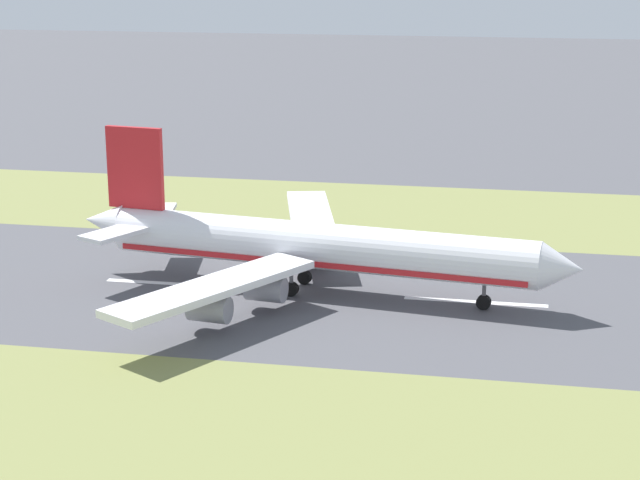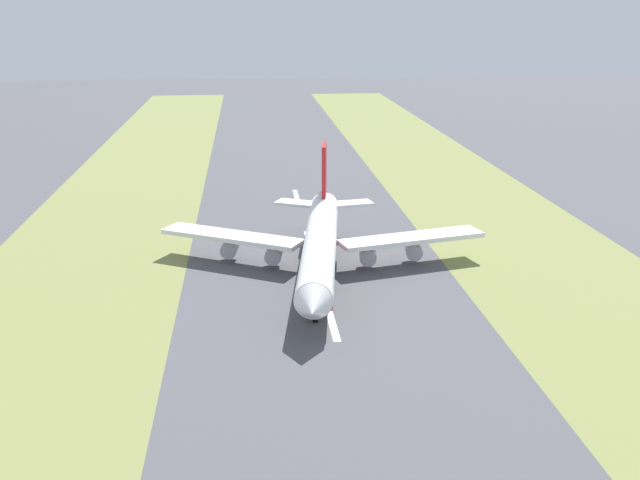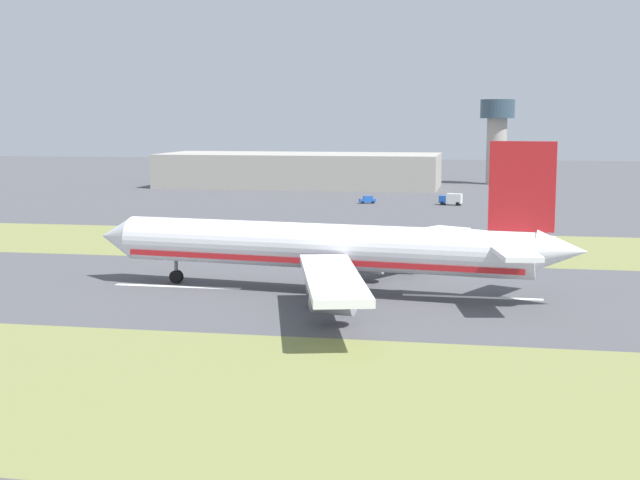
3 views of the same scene
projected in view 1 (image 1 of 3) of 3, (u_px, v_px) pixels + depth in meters
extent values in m
plane|color=#4C4C51|center=(286.00, 291.00, 138.94)|extent=(800.00, 800.00, 0.00)
cube|color=olive|center=(344.00, 209.00, 181.53)|extent=(40.00, 600.00, 0.01)
cube|color=olive|center=(178.00, 444.00, 96.35)|extent=(40.00, 600.00, 0.01)
cube|color=silver|center=(172.00, 284.00, 141.75)|extent=(1.20, 18.00, 0.01)
cube|color=silver|center=(475.00, 302.00, 134.53)|extent=(1.20, 18.00, 0.01)
cylinder|color=white|center=(320.00, 246.00, 136.68)|extent=(13.38, 56.30, 6.00)
cone|color=white|center=(562.00, 268.00, 127.40)|extent=(6.49, 5.74, 5.88)
cone|color=white|center=(105.00, 221.00, 145.91)|extent=(5.85, 6.62, 5.10)
cube|color=red|center=(320.00, 258.00, 137.13)|extent=(12.78, 54.04, 0.70)
cube|color=white|center=(311.00, 216.00, 155.12)|extent=(29.58, 13.01, 0.90)
cube|color=white|center=(213.00, 287.00, 123.13)|extent=(28.18, 19.55, 0.90)
cylinder|color=#93939E|center=(313.00, 250.00, 147.03)|extent=(3.81, 5.18, 3.20)
cylinder|color=#93939E|center=(310.00, 232.00, 156.32)|extent=(3.81, 5.18, 3.20)
cylinder|color=#93939E|center=(266.00, 289.00, 130.57)|extent=(3.81, 5.18, 3.20)
cylinder|color=#93939E|center=(209.00, 309.00, 123.41)|extent=(3.81, 5.18, 3.20)
cube|color=red|center=(135.00, 168.00, 142.32)|extent=(1.85, 8.04, 11.00)
cube|color=white|center=(156.00, 213.00, 149.36)|extent=(10.63, 6.13, 0.60)
cube|color=white|center=(118.00, 232.00, 139.30)|extent=(10.92, 8.29, 0.60)
cylinder|color=#59595E|center=(484.00, 290.00, 131.20)|extent=(0.50, 0.50, 3.20)
cylinder|color=black|center=(484.00, 302.00, 131.63)|extent=(1.13, 1.90, 1.80)
cylinder|color=#59595E|center=(305.00, 266.00, 140.97)|extent=(0.50, 0.50, 3.20)
cylinder|color=black|center=(305.00, 277.00, 141.39)|extent=(1.13, 1.90, 1.80)
cylinder|color=#59595E|center=(291.00, 277.00, 136.21)|extent=(0.50, 0.50, 3.20)
cylinder|color=black|center=(291.00, 289.00, 136.64)|extent=(1.13, 1.90, 1.80)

